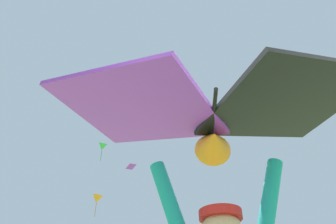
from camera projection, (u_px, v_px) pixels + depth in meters
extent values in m
cylinder|color=red|center=(220.00, 215.00, 1.83)|extent=(0.29, 0.29, 0.05)
cylinder|color=teal|center=(268.00, 210.00, 1.83)|extent=(0.29, 0.16, 0.62)
cylinder|color=teal|center=(173.00, 212.00, 1.85)|extent=(0.29, 0.16, 0.62)
cylinder|color=black|center=(212.00, 129.00, 2.16)|extent=(0.23, 0.80, 0.02)
cube|color=black|center=(289.00, 103.00, 2.10)|extent=(1.10, 0.98, 0.23)
cube|color=purple|center=(137.00, 108.00, 2.15)|extent=(1.27, 1.25, 0.23)
cone|color=orange|center=(213.00, 142.00, 2.11)|extent=(0.28, 0.25, 0.24)
cone|color=orange|center=(97.00, 199.00, 22.72)|extent=(0.85, 0.84, 0.71)
cylinder|color=#A75C15|center=(95.00, 210.00, 22.28)|extent=(0.03, 0.03, 0.97)
pyramid|color=#19B2AD|center=(95.00, 99.00, 22.87)|extent=(0.72, 0.69, 0.30)
pyramid|color=purple|center=(131.00, 166.00, 17.53)|extent=(0.55, 0.55, 0.26)
pyramid|color=green|center=(161.00, 121.00, 35.03)|extent=(0.75, 0.78, 0.30)
cone|color=green|center=(102.00, 147.00, 35.71)|extent=(1.39, 1.51, 1.21)
cylinder|color=#237931|center=(101.00, 155.00, 35.09)|extent=(0.04, 0.04, 1.35)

